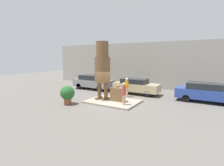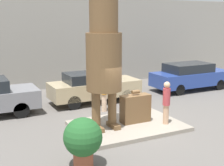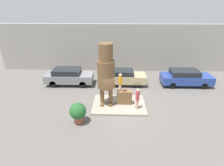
% 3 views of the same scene
% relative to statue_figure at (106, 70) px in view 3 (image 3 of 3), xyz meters
% --- Properties ---
extents(ground_plane, '(60.00, 60.00, 0.00)m').
position_rel_statue_figure_xyz_m(ground_plane, '(1.00, -0.01, -2.94)').
color(ground_plane, '#605B56').
extents(pedestal, '(4.11, 2.95, 0.15)m').
position_rel_statue_figure_xyz_m(pedestal, '(1.00, -0.01, -2.87)').
color(pedestal, gray).
rests_on(pedestal, ground_plane).
extents(building_backdrop, '(28.00, 0.60, 5.39)m').
position_rel_statue_figure_xyz_m(building_backdrop, '(1.00, 8.34, -0.25)').
color(building_backdrop, gray).
rests_on(building_backdrop, ground_plane).
extents(statue_figure, '(1.29, 1.29, 4.78)m').
position_rel_statue_figure_xyz_m(statue_figure, '(0.00, 0.00, 0.00)').
color(statue_figure, brown).
rests_on(statue_figure, pedestal).
extents(giant_suitcase, '(1.18, 0.47, 1.29)m').
position_rel_statue_figure_xyz_m(giant_suitcase, '(1.40, 0.08, -2.24)').
color(giant_suitcase, brown).
rests_on(giant_suitcase, pedestal).
extents(tourist, '(0.28, 0.28, 1.67)m').
position_rel_statue_figure_xyz_m(tourist, '(2.33, -0.65, -1.88)').
color(tourist, tan).
rests_on(tourist, pedestal).
extents(parked_car_grey, '(4.63, 1.86, 1.63)m').
position_rel_statue_figure_xyz_m(parked_car_grey, '(-3.94, 3.91, -2.07)').
color(parked_car_grey, gray).
rests_on(parked_car_grey, ground_plane).
extents(parked_car_tan, '(4.52, 1.71, 1.54)m').
position_rel_statue_figure_xyz_m(parked_car_tan, '(1.32, 3.99, -2.11)').
color(parked_car_tan, tan).
rests_on(parked_car_tan, ground_plane).
extents(parked_car_blue, '(4.79, 1.82, 1.59)m').
position_rel_statue_figure_xyz_m(parked_car_blue, '(7.52, 4.00, -2.10)').
color(parked_car_blue, '#284293').
rests_on(parked_car_blue, ground_plane).
extents(planter_pot, '(1.11, 1.11, 1.46)m').
position_rel_statue_figure_xyz_m(planter_pot, '(-1.75, -2.29, -2.09)').
color(planter_pot, brown).
rests_on(planter_pot, ground_plane).
extents(worker_hivis, '(0.31, 0.31, 1.80)m').
position_rel_statue_figure_xyz_m(worker_hivis, '(1.11, 2.35, -1.95)').
color(worker_hivis, beige).
rests_on(worker_hivis, ground_plane).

